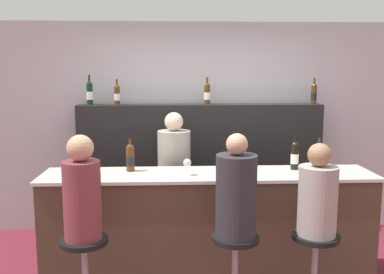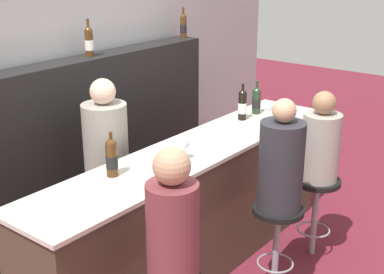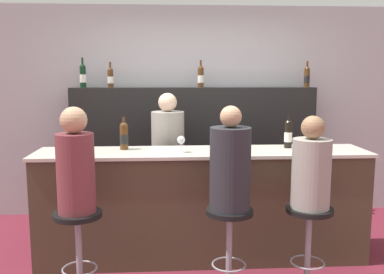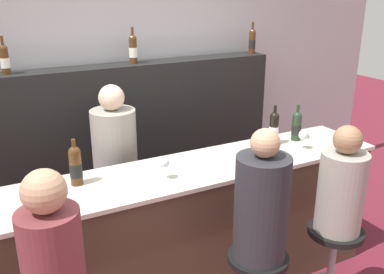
% 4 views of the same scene
% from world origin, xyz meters
% --- Properties ---
extents(ground_plane, '(16.00, 16.00, 0.00)m').
position_xyz_m(ground_plane, '(0.00, 0.00, 0.00)').
color(ground_plane, maroon).
extents(wall_back, '(6.40, 0.05, 2.60)m').
position_xyz_m(wall_back, '(0.00, 1.72, 1.30)').
color(wall_back, '#B2B2B7').
rests_on(wall_back, ground_plane).
extents(bar_counter, '(3.12, 0.60, 1.06)m').
position_xyz_m(bar_counter, '(0.00, 0.28, 0.53)').
color(bar_counter, '#473828').
rests_on(bar_counter, ground_plane).
extents(back_bar_cabinet, '(2.92, 0.28, 1.61)m').
position_xyz_m(back_bar_cabinet, '(0.00, 1.49, 0.81)').
color(back_bar_cabinet, black).
rests_on(back_bar_cabinet, ground_plane).
extents(wine_bottle_counter_0, '(0.08, 0.08, 0.31)m').
position_xyz_m(wine_bottle_counter_0, '(-0.74, 0.40, 1.19)').
color(wine_bottle_counter_0, '#4C2D14').
rests_on(wine_bottle_counter_0, bar_counter).
extents(wine_bottle_counter_1, '(0.08, 0.08, 0.33)m').
position_xyz_m(wine_bottle_counter_1, '(0.85, 0.40, 1.20)').
color(wine_bottle_counter_1, black).
rests_on(wine_bottle_counter_1, bar_counter).
extents(wine_bottle_counter_2, '(0.08, 0.08, 0.31)m').
position_xyz_m(wine_bottle_counter_2, '(1.08, 0.40, 1.18)').
color(wine_bottle_counter_2, '#233823').
rests_on(wine_bottle_counter_2, bar_counter).
extents(wine_bottle_backbar_0, '(0.07, 0.07, 0.35)m').
position_xyz_m(wine_bottle_backbar_0, '(-1.31, 1.49, 1.75)').
color(wine_bottle_backbar_0, black).
rests_on(wine_bottle_backbar_0, back_bar_cabinet).
extents(wine_bottle_backbar_1, '(0.07, 0.07, 0.30)m').
position_xyz_m(wine_bottle_backbar_1, '(-0.99, 1.49, 1.73)').
color(wine_bottle_backbar_1, '#4C2D14').
rests_on(wine_bottle_backbar_1, back_bar_cabinet).
extents(wine_bottle_backbar_2, '(0.07, 0.07, 0.32)m').
position_xyz_m(wine_bottle_backbar_2, '(0.08, 1.49, 1.74)').
color(wine_bottle_backbar_2, '#4C2D14').
rests_on(wine_bottle_backbar_2, back_bar_cabinet).
extents(wine_bottle_backbar_3, '(0.07, 0.07, 0.31)m').
position_xyz_m(wine_bottle_backbar_3, '(1.38, 1.49, 1.74)').
color(wine_bottle_backbar_3, '#4C2D14').
rests_on(wine_bottle_backbar_3, back_bar_cabinet).
extents(wine_glass_0, '(0.07, 0.07, 0.15)m').
position_xyz_m(wine_glass_0, '(-0.20, 0.20, 1.17)').
color(wine_glass_0, silver).
rests_on(wine_glass_0, bar_counter).
extents(wine_glass_1, '(0.08, 0.08, 0.16)m').
position_xyz_m(wine_glass_1, '(0.99, 0.20, 1.17)').
color(wine_glass_1, silver).
rests_on(wine_glass_1, bar_counter).
extents(bar_stool_left, '(0.38, 0.38, 0.70)m').
position_xyz_m(bar_stool_left, '(-1.04, -0.38, 0.55)').
color(bar_stool_left, gray).
rests_on(bar_stool_left, ground_plane).
extents(guest_seated_left, '(0.29, 0.29, 0.83)m').
position_xyz_m(guest_seated_left, '(-1.04, -0.38, 1.07)').
color(guest_seated_left, brown).
rests_on(guest_seated_left, bar_stool_left).
extents(bar_stool_middle, '(0.38, 0.38, 0.70)m').
position_xyz_m(bar_stool_middle, '(0.16, -0.38, 0.55)').
color(bar_stool_middle, gray).
rests_on(bar_stool_middle, ground_plane).
extents(guest_seated_middle, '(0.32, 0.32, 0.83)m').
position_xyz_m(guest_seated_middle, '(0.16, -0.38, 1.06)').
color(guest_seated_middle, '#28282D').
rests_on(guest_seated_middle, bar_stool_middle).
extents(bar_stool_right, '(0.38, 0.38, 0.70)m').
position_xyz_m(bar_stool_right, '(0.82, -0.38, 0.55)').
color(bar_stool_right, gray).
rests_on(bar_stool_right, ground_plane).
extents(guest_seated_right, '(0.31, 0.31, 0.75)m').
position_xyz_m(guest_seated_right, '(0.82, -0.38, 1.02)').
color(guest_seated_right, gray).
rests_on(guest_seated_right, bar_stool_right).
extents(bartender, '(0.35, 0.35, 1.57)m').
position_xyz_m(bartender, '(-0.32, 0.91, 0.72)').
color(bartender, gray).
rests_on(bartender, ground_plane).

